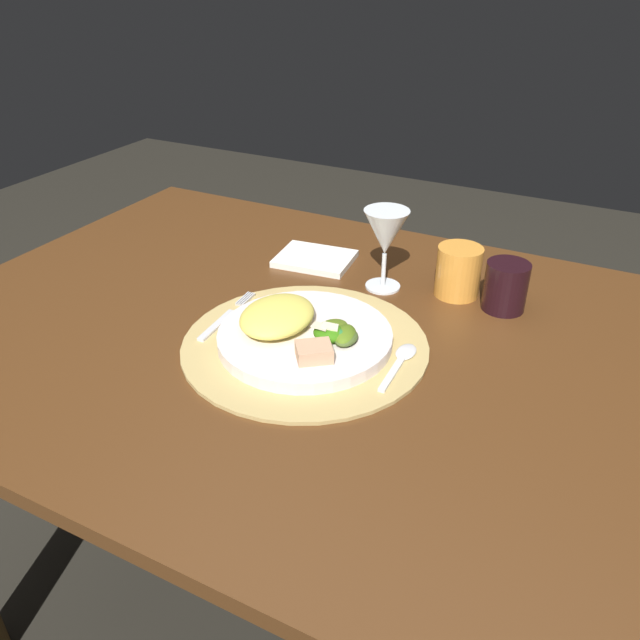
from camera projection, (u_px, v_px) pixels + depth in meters
The scene contains 13 objects.
ground_plane at pixel (303, 616), 1.40m from camera, with size 6.00×6.00×0.00m, color black.
dining_table at pixel (299, 410), 1.11m from camera, with size 1.24×0.92×0.75m.
placemat at pixel (305, 344), 0.97m from camera, with size 0.38×0.38×0.01m, color tan.
dinner_plate at pixel (305, 337), 0.96m from camera, with size 0.27×0.27×0.02m, color silver.
pasta_serving at pixel (277, 316), 0.97m from camera, with size 0.14×0.11×0.03m, color #E1CF56.
salad_greens at pixel (337, 334), 0.94m from camera, with size 0.08×0.08×0.03m.
bread_piece at pixel (314, 352), 0.89m from camera, with size 0.05×0.04×0.02m, color tan.
fork at pixel (225, 318), 1.03m from camera, with size 0.03×0.17×0.00m.
spoon at pixel (403, 357), 0.93m from camera, with size 0.03×0.13×0.01m.
napkin at pixel (315, 259), 1.23m from camera, with size 0.14×0.11×0.01m, color white.
wine_glass at pixel (386, 235), 1.09m from camera, with size 0.08×0.08×0.15m.
amber_tumbler at pixel (458, 271), 1.10m from camera, with size 0.08×0.08×0.09m, color orange.
dark_tumbler at pixel (506, 286), 1.05m from camera, with size 0.07×0.07×0.08m, color black.
Camera 1 is at (0.43, -0.76, 1.28)m, focal length 35.61 mm.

